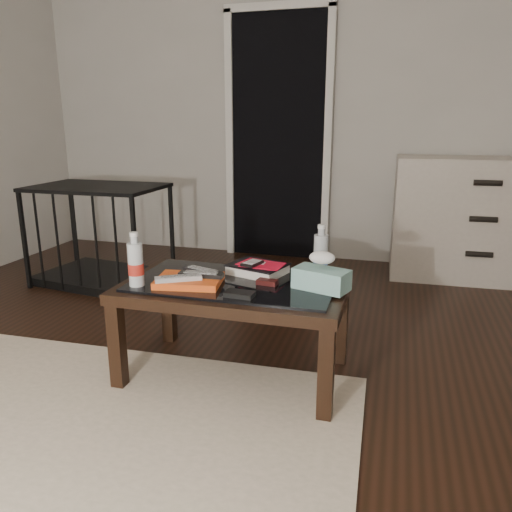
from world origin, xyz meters
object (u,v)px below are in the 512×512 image
Objects in this scene: tissue_box at (321,279)px; coffee_table at (235,294)px; textbook at (258,269)px; water_bottle_left at (135,259)px; pet_crate at (102,251)px; water_bottle_right at (321,250)px; dresser at (477,219)px.

coffee_table is at bearing -162.92° from tissue_box.
water_bottle_left is (-0.46, -0.31, 0.10)m from textbook.
pet_crate is 1.96m from water_bottle_right.
tissue_box is at bearing -7.01° from textbook.
textbook is (0.07, 0.14, 0.09)m from coffee_table.
water_bottle_left is at bearing -128.95° from textbook.
textbook is (-1.19, -1.77, 0.03)m from dresser.
water_bottle_left is at bearing -130.13° from dresser.
water_bottle_left is 1.03× the size of tissue_box.
textbook is at bearing 173.94° from tissue_box.
coffee_table is 0.45m from water_bottle_right.
pet_crate is at bearing 166.62° from tissue_box.
coffee_table is 4.35× the size of tissue_box.
water_bottle_right is at bearing 29.46° from coffee_table.
dresser is 5.10× the size of water_bottle_left.
water_bottle_left is 0.80m from tissue_box.
water_bottle_right is (1.73, -0.86, 0.35)m from pet_crate.
textbook is at bearing -24.81° from pet_crate.
tissue_box reaches higher than coffee_table.
pet_crate is (-1.37, 1.06, -0.17)m from coffee_table.
textbook is 1.05× the size of water_bottle_right.
tissue_box is at bearing -116.16° from dresser.
dresser reaches higher than textbook.
water_bottle_right is (0.29, 0.06, 0.10)m from textbook.
tissue_box is at bearing -0.76° from coffee_table.
water_bottle_right is (0.36, 0.20, 0.18)m from coffee_table.
pet_crate is 1.73m from textbook.
dresser is at bearing 25.67° from pet_crate.
coffee_table is 4.20× the size of water_bottle_left.
pet_crate reaches higher than water_bottle_right.
tissue_box is at bearing 12.29° from water_bottle_left.
dresser is at bearing 51.60° from water_bottle_left.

